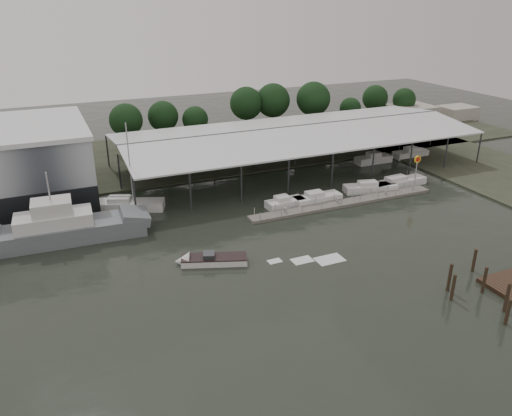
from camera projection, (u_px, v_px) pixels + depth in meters
name	position (u px, v px, depth m)	size (l,w,h in m)	color
ground	(277.00, 258.00, 54.49)	(200.00, 200.00, 0.00)	#222820
land_strip_far	(175.00, 155.00, 89.88)	(140.00, 30.00, 0.30)	#3C4231
land_strip_east	(503.00, 175.00, 79.57)	(20.00, 60.00, 0.30)	#3C4231
covered_boat_shed	(296.00, 130.00, 82.03)	(58.24, 24.00, 6.96)	silver
floating_dock	(344.00, 203.00, 68.41)	(28.00, 2.00, 1.40)	slate
shell_fuel_sign	(417.00, 166.00, 71.40)	(1.10, 0.18, 5.55)	#999C9E
distant_commercial_buildings	(425.00, 114.00, 113.35)	(22.00, 8.00, 4.00)	#A0988D
grey_trawler	(67.00, 228.00, 57.84)	(18.80, 5.37, 8.84)	slate
white_sailboat	(129.00, 205.00, 66.74)	(9.22, 5.71, 11.98)	white
speedboat_underway	(208.00, 260.00, 53.18)	(17.97, 7.91, 2.00)	white
moored_cruiser_0	(285.00, 203.00, 67.50)	(5.51, 2.56, 1.70)	white
moored_cruiser_1	(317.00, 198.00, 69.01)	(6.90, 2.32, 1.70)	white
moored_cruiser_2	(370.00, 188.00, 72.90)	(8.06, 4.00, 1.70)	white
moored_cruiser_3	(398.00, 183.00, 74.83)	(9.46, 2.82, 1.70)	white
mooring_pilings	(478.00, 288.00, 46.87)	(6.25, 8.39, 3.53)	#362A1B
horizon_tree_line	(272.00, 105.00, 100.97)	(67.23, 9.88, 10.49)	#301F15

